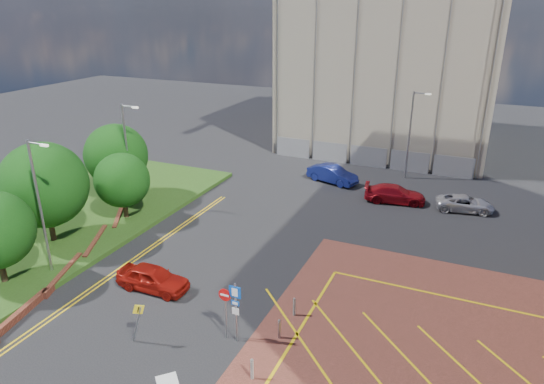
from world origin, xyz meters
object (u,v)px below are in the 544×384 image
Objects in this scene: sign_cluster at (232,305)px; warning_sign at (138,319)px; tree_c at (122,180)px; car_red_left at (153,278)px; car_silver_back at (465,203)px; tree_d at (116,155)px; car_blue_back at (332,174)px; tree_b at (44,185)px; car_red_back at (395,194)px; lamp_left_near at (40,203)px; lamp_back at (411,132)px; lamp_left_far at (128,152)px.

sign_cluster is 4.44m from warning_sign.
tree_c is 10.54m from car_red_left.
tree_c is 1.12× the size of car_silver_back.
tree_d reaches higher than sign_cluster.
car_blue_back is (14.63, 11.15, -3.10)m from tree_d.
tree_b is 1.38× the size of tree_c.
sign_cluster is 21.11m from car_red_back.
lamp_left_near is 30.80m from lamp_back.
tree_d is 27.76m from car_silver_back.
lamp_left_near is 10.20m from lamp_left_far.
sign_cluster is 1.43× the size of warning_sign.
sign_cluster is at bearing 159.51° from car_red_back.
car_blue_back is (12.56, 12.15, -3.89)m from lamp_left_far.
lamp_back is (18.50, 16.00, -0.30)m from lamp_left_far.
car_silver_back is (5.34, 0.41, -0.10)m from car_red_back.
warning_sign is at bearing -47.48° from tree_d.
lamp_back reaches higher than car_red_left.
sign_cluster reaches higher than car_red_left.
lamp_back reaches higher than car_silver_back.
lamp_left_far reaches higher than car_blue_back.
car_red_left is at bearing -42.25° from tree_c.
car_silver_back is at bearing -47.26° from lamp_back.
car_blue_back is at bearing 69.99° from car_silver_back.
lamp_left_near reaches higher than car_red_back.
warning_sign reaches higher than car_blue_back.
tree_d reaches higher than car_red_left.
lamp_left_near is 13.04m from sign_cluster.
lamp_back is 8.85m from car_silver_back.
sign_cluster reaches higher than warning_sign.
lamp_left_near is at bearing -78.69° from lamp_left_far.
warning_sign reaches higher than car_red_back.
sign_cluster is (-3.78, -27.02, -2.41)m from lamp_back.
tree_d is 1.30× the size of car_blue_back.
tree_c is 2.19× the size of warning_sign.
car_red_left is (-10.00, -24.89, -3.64)m from lamp_back.
car_red_back is (20.68, 8.70, -3.16)m from tree_d.
tree_c is 0.61× the size of lamp_left_far.
tree_c is at bearing 113.62° from car_red_back.
car_red_back is 1.11× the size of car_silver_back.
warning_sign is (12.90, -14.06, -2.44)m from tree_d.
lamp_left_near and lamp_left_far have the same top height.
car_red_left is (6.50, 1.11, -3.94)m from lamp_left_near.
tree_b is 2.11× the size of sign_cluster.
car_red_left is (10.58, -9.89, -3.15)m from tree_d.
lamp_back reaches higher than tree_c.
car_silver_back is at bearing 22.90° from lamp_left_far.
lamp_left_far is at bearing 41.84° from car_red_left.
lamp_left_near is 2.50× the size of sign_cluster.
lamp_left_far is 26.30m from car_silver_back.
car_blue_back is at bearing 54.54° from tree_b.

